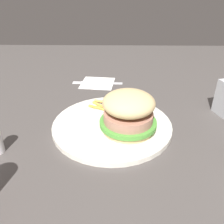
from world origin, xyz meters
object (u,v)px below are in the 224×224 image
object	(u,v)px
sandwich	(128,112)
fries_pile	(105,106)
napkin	(98,83)
plate	(112,125)
fork	(97,82)

from	to	relation	value
sandwich	fries_pile	distance (m)	0.12
fries_pile	napkin	size ratio (longest dim) A/B	0.78
plate	napkin	size ratio (longest dim) A/B	2.59
plate	fries_pile	bearing A→B (deg)	-164.58
plate	fork	size ratio (longest dim) A/B	1.64
plate	sandwich	bearing A→B (deg)	53.58
napkin	sandwich	bearing A→B (deg)	16.81
plate	fork	xyz separation A→B (m)	(-0.28, -0.06, -0.00)
sandwich	fries_pile	world-z (taller)	sandwich
sandwich	fries_pile	xyz separation A→B (m)	(-0.10, -0.06, -0.04)
plate	fork	bearing A→B (deg)	-168.42
fries_pile	napkin	xyz separation A→B (m)	(-0.20, -0.03, -0.02)
sandwich	fork	size ratio (longest dim) A/B	0.74
sandwich	napkin	size ratio (longest dim) A/B	1.17
fries_pile	sandwich	bearing A→B (deg)	29.36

